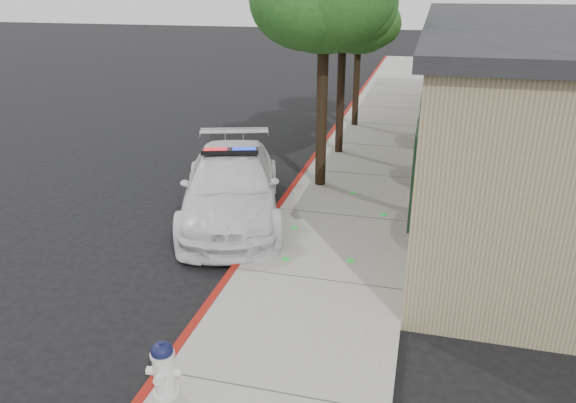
{
  "coord_description": "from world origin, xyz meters",
  "views": [
    {
      "loc": [
        3.27,
        -8.43,
        5.1
      ],
      "look_at": [
        0.8,
        1.2,
        1.1
      ],
      "focal_mm": 33.94,
      "sensor_mm": 36.0,
      "label": 1
    }
  ],
  "objects_px": {
    "police_car": "(231,186)",
    "street_tree_far": "(360,19)",
    "street_tree_mid": "(344,14)",
    "fire_hydrant": "(164,369)",
    "clapboard_building": "(548,92)"
  },
  "relations": [
    {
      "from": "police_car",
      "to": "street_tree_far",
      "type": "xyz_separation_m",
      "value": [
        1.63,
        9.04,
        3.15
      ]
    },
    {
      "from": "street_tree_mid",
      "to": "street_tree_far",
      "type": "relative_size",
      "value": 1.09
    },
    {
      "from": "street_tree_mid",
      "to": "fire_hydrant",
      "type": "bearing_deg",
      "value": -91.86
    },
    {
      "from": "clapboard_building",
      "to": "police_car",
      "type": "relative_size",
      "value": 3.65
    },
    {
      "from": "fire_hydrant",
      "to": "street_tree_mid",
      "type": "relative_size",
      "value": 0.15
    },
    {
      "from": "police_car",
      "to": "street_tree_far",
      "type": "height_order",
      "value": "street_tree_far"
    },
    {
      "from": "police_car",
      "to": "clapboard_building",
      "type": "bearing_deg",
      "value": 22.54
    },
    {
      "from": "fire_hydrant",
      "to": "street_tree_mid",
      "type": "bearing_deg",
      "value": 80.15
    },
    {
      "from": "police_car",
      "to": "fire_hydrant",
      "type": "xyz_separation_m",
      "value": [
        1.25,
        -5.98,
        -0.22
      ]
    },
    {
      "from": "fire_hydrant",
      "to": "street_tree_mid",
      "type": "xyz_separation_m",
      "value": [
        0.37,
        11.45,
        3.72
      ]
    },
    {
      "from": "street_tree_mid",
      "to": "street_tree_far",
      "type": "distance_m",
      "value": 3.59
    },
    {
      "from": "fire_hydrant",
      "to": "street_tree_far",
      "type": "height_order",
      "value": "street_tree_far"
    },
    {
      "from": "clapboard_building",
      "to": "fire_hydrant",
      "type": "distance_m",
      "value": 14.01
    },
    {
      "from": "clapboard_building",
      "to": "police_car",
      "type": "distance_m",
      "value": 10.03
    },
    {
      "from": "clapboard_building",
      "to": "street_tree_far",
      "type": "height_order",
      "value": "street_tree_far"
    }
  ]
}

